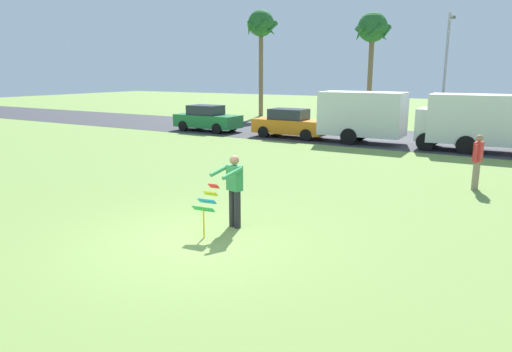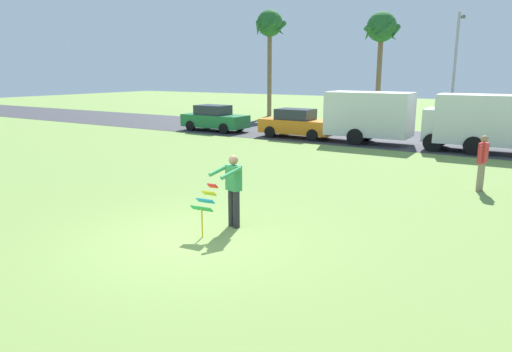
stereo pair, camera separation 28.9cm
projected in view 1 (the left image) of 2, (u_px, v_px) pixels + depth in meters
The scene contains 12 objects.
ground_plane at pixel (194, 240), 10.20m from camera, with size 120.00×120.00×0.00m, color olive.
road_strip at pixel (397, 139), 25.58m from camera, with size 120.00×8.00×0.01m, color #38383D.
person_kite_flyer at pixel (234, 188), 10.86m from camera, with size 0.67×0.75×1.73m.
kite_held at pixel (207, 203), 10.33m from camera, with size 0.52×0.67×1.14m.
parked_car_green at pixel (207, 119), 28.82m from camera, with size 4.25×1.92×1.60m.
parked_car_orange at pixel (290, 124), 26.01m from camera, with size 4.21×1.85×1.60m.
parked_truck_white_box at pixel (378, 116), 23.47m from camera, with size 6.72×2.17×2.62m.
parked_truck_red_cab at pixel (498, 122), 20.81m from camera, with size 6.77×2.28×2.62m.
palm_tree_left_near at pixel (261, 28), 37.49m from camera, with size 2.58×2.71×8.50m.
palm_tree_right_near at pixel (372, 32), 33.13m from camera, with size 2.58×2.71×7.78m.
streetlight_pole at pixel (446, 65), 27.90m from camera, with size 0.24×1.65×7.00m.
person_walker_near at pixel (477, 160), 14.43m from camera, with size 0.28×0.56×1.73m.
Camera 1 is at (6.01, -7.65, 3.61)m, focal length 32.60 mm.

